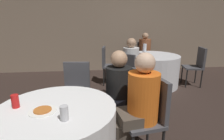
% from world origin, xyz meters
% --- Properties ---
extents(wall_back, '(16.00, 0.06, 2.80)m').
position_xyz_m(wall_back, '(0.00, 4.05, 1.40)').
color(wall_back, gray).
rests_on(wall_back, ground_plane).
extents(table_far, '(1.31, 1.31, 0.74)m').
position_xyz_m(table_far, '(1.87, 2.55, 0.37)').
color(table_far, silver).
rests_on(table_far, ground_plane).
extents(chair_near_north, '(0.44, 0.44, 0.93)m').
position_xyz_m(chair_near_north, '(0.23, 1.03, 0.56)').
color(chair_near_north, '#47474C').
rests_on(chair_near_north, ground_plane).
extents(chair_near_northeast, '(0.56, 0.56, 0.93)m').
position_xyz_m(chair_near_northeast, '(0.87, 0.69, 0.56)').
color(chair_near_northeast, '#47474C').
rests_on(chair_near_northeast, ground_plane).
extents(chair_near_east, '(0.46, 0.46, 0.93)m').
position_xyz_m(chair_near_east, '(1.09, 0.22, 0.56)').
color(chair_near_east, '#47474C').
rests_on(chair_near_east, ground_plane).
extents(chair_far_east, '(0.46, 0.46, 0.93)m').
position_xyz_m(chair_far_east, '(2.92, 2.37, 0.56)').
color(chair_far_east, '#47474C').
rests_on(chair_far_east, ground_plane).
extents(chair_far_north, '(0.44, 0.44, 0.93)m').
position_xyz_m(chair_far_north, '(1.99, 3.61, 0.56)').
color(chair_far_north, '#47474C').
rests_on(chair_far_north, ground_plane).
extents(chair_far_west, '(0.46, 0.46, 0.93)m').
position_xyz_m(chair_far_west, '(0.82, 2.72, 0.56)').
color(chair_far_west, '#47474C').
rests_on(chair_far_west, ground_plane).
extents(chair_far_southwest, '(0.57, 0.57, 0.93)m').
position_xyz_m(chair_far_southwest, '(1.14, 1.77, 0.56)').
color(chair_far_southwest, '#47474C').
rests_on(chair_far_southwest, ground_plane).
extents(person_white_shirt, '(0.44, 0.45, 1.21)m').
position_xyz_m(person_white_shirt, '(1.26, 1.89, 0.60)').
color(person_white_shirt, '#282828').
rests_on(person_white_shirt, ground_plane).
extents(person_orange_shirt, '(0.50, 0.36, 1.21)m').
position_xyz_m(person_orange_shirt, '(0.93, 0.20, 0.61)').
color(person_orange_shirt, '#4C4238').
rests_on(person_orange_shirt, ground_plane).
extents(person_black_shirt, '(0.47, 0.46, 1.16)m').
position_xyz_m(person_black_shirt, '(0.74, 0.59, 0.59)').
color(person_black_shirt, '#33384C').
rests_on(person_black_shirt, ground_plane).
extents(person_floral_shirt, '(0.36, 0.51, 1.21)m').
position_xyz_m(person_floral_shirt, '(1.97, 3.45, 0.62)').
color(person_floral_shirt, '#4C4238').
rests_on(person_floral_shirt, ground_plane).
extents(pizza_plate_near, '(0.24, 0.24, 0.02)m').
position_xyz_m(pizza_plate_near, '(0.03, -0.00, 0.74)').
color(pizza_plate_near, white).
rests_on(pizza_plate_near, table_near).
extents(soda_can_red, '(0.07, 0.07, 0.12)m').
position_xyz_m(soda_can_red, '(-0.23, 0.10, 0.80)').
color(soda_can_red, red).
rests_on(soda_can_red, table_near).
extents(soda_can_silver, '(0.07, 0.07, 0.12)m').
position_xyz_m(soda_can_silver, '(0.25, -0.17, 0.80)').
color(soda_can_silver, silver).
rests_on(soda_can_silver, table_near).
extents(bottle_far, '(0.09, 0.09, 0.25)m').
position_xyz_m(bottle_far, '(1.73, 2.70, 0.86)').
color(bottle_far, silver).
rests_on(bottle_far, table_far).
extents(cup_far, '(0.09, 0.09, 0.10)m').
position_xyz_m(cup_far, '(1.54, 2.72, 0.79)').
color(cup_far, red).
rests_on(cup_far, table_far).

